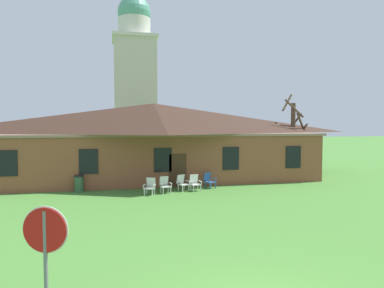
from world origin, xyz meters
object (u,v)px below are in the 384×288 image
(lawn_chair_by_porch, at_px, (150,186))
(lawn_chair_near_door, at_px, (165,184))
(lawn_chair_left_end, at_px, (182,182))
(lawn_chair_middle, at_px, (195,182))
(stop_sign, at_px, (45,250))
(lawn_chair_right_end, at_px, (209,180))
(trash_bin, at_px, (79,184))

(lawn_chair_by_porch, distance_m, lawn_chair_near_door, 0.95)
(lawn_chair_near_door, bearing_deg, lawn_chair_left_end, 22.59)
(lawn_chair_middle, bearing_deg, lawn_chair_left_end, 167.02)
(lawn_chair_by_porch, xyz_separation_m, lawn_chair_near_door, (0.89, 0.33, 0.00))
(stop_sign, distance_m, lawn_chair_by_porch, 14.07)
(lawn_chair_middle, bearing_deg, lawn_chair_right_end, 32.52)
(lawn_chair_left_end, bearing_deg, trash_bin, 171.24)
(lawn_chair_near_door, distance_m, lawn_chair_right_end, 3.09)
(stop_sign, bearing_deg, trash_bin, 93.14)
(lawn_chair_by_porch, distance_m, lawn_chair_middle, 2.82)
(lawn_chair_right_end, bearing_deg, lawn_chair_left_end, -164.11)
(lawn_chair_by_porch, xyz_separation_m, lawn_chair_left_end, (2.02, 0.80, 0.00))
(stop_sign, bearing_deg, lawn_chair_by_porch, 76.96)
(lawn_chair_near_door, relative_size, trash_bin, 0.98)
(lawn_chair_by_porch, height_order, lawn_chair_left_end, same)
(lawn_chair_middle, relative_size, trash_bin, 0.98)
(lawn_chair_by_porch, bearing_deg, lawn_chair_middle, 12.87)
(lawn_chair_by_porch, xyz_separation_m, trash_bin, (-4.00, 1.72, -0.00))
(lawn_chair_left_end, bearing_deg, lawn_chair_middle, -12.98)
(lawn_chair_left_end, xyz_separation_m, trash_bin, (-6.02, 0.93, -0.00))
(lawn_chair_by_porch, relative_size, lawn_chair_right_end, 1.00)
(lawn_chair_left_end, bearing_deg, lawn_chair_by_porch, -158.41)
(lawn_chair_near_door, bearing_deg, trash_bin, 164.08)
(lawn_chair_by_porch, distance_m, trash_bin, 4.36)
(lawn_chair_near_door, distance_m, lawn_chair_left_end, 1.22)
(lawn_chair_right_end, height_order, trash_bin, trash_bin)
(stop_sign, relative_size, lawn_chair_left_end, 2.71)
(lawn_chair_near_door, xyz_separation_m, trash_bin, (-4.89, 1.40, -0.00))
(stop_sign, xyz_separation_m, lawn_chair_left_end, (5.17, 14.44, -1.35))
(stop_sign, height_order, lawn_chair_near_door, stop_sign)
(lawn_chair_by_porch, xyz_separation_m, lawn_chair_middle, (2.75, 0.63, 0.00))
(stop_sign, xyz_separation_m, trash_bin, (-0.84, 15.37, -1.35))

